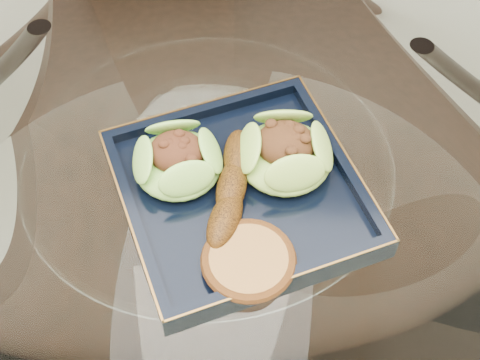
{
  "coord_description": "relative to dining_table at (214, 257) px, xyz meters",
  "views": [
    {
      "loc": [
        0.07,
        -0.46,
        1.42
      ],
      "look_at": [
        0.04,
        -0.01,
        0.8
      ],
      "focal_mm": 50.0,
      "sensor_mm": 36.0,
      "label": 1
    }
  ],
  "objects": [
    {
      "name": "crumb_patty",
      "position": [
        0.05,
        -0.11,
        0.19
      ],
      "size": [
        0.11,
        0.11,
        0.02
      ],
      "primitive_type": "cylinder",
      "rotation": [
        0.0,
        0.0,
        -0.22
      ],
      "color": "#AB6F39",
      "rests_on": "navy_plate"
    },
    {
      "name": "navy_plate",
      "position": [
        0.04,
        -0.01,
        0.17
      ],
      "size": [
        0.36,
        0.36,
        0.02
      ],
      "primitive_type": "cube",
      "rotation": [
        0.0,
        0.0,
        0.43
      ],
      "color": "black",
      "rests_on": "dining_table"
    },
    {
      "name": "lettuce_wrap_right",
      "position": [
        0.09,
        0.03,
        0.2
      ],
      "size": [
        0.14,
        0.14,
        0.04
      ],
      "primitive_type": "ellipsoid",
      "rotation": [
        0.0,
        0.0,
        -0.25
      ],
      "color": "#7AB033",
      "rests_on": "navy_plate"
    },
    {
      "name": "dining_chair",
      "position": [
        -0.05,
        0.43,
        -0.08
      ],
      "size": [
        0.51,
        0.51,
        0.93
      ],
      "rotation": [
        0.0,
        0.0,
        0.33
      ],
      "color": "#321A10",
      "rests_on": "ground"
    },
    {
      "name": "dining_table",
      "position": [
        0.0,
        0.0,
        0.0
      ],
      "size": [
        1.13,
        1.13,
        0.77
      ],
      "color": "white",
      "rests_on": "ground"
    },
    {
      "name": "roasted_plantain",
      "position": [
        0.03,
        -0.02,
        0.2
      ],
      "size": [
        0.05,
        0.16,
        0.03
      ],
      "primitive_type": "ellipsoid",
      "rotation": [
        0.0,
        0.0,
        1.48
      ],
      "color": "#593109",
      "rests_on": "navy_plate"
    },
    {
      "name": "lettuce_wrap_left",
      "position": [
        -0.04,
        0.01,
        0.2
      ],
      "size": [
        0.11,
        0.11,
        0.04
      ],
      "primitive_type": "ellipsoid",
      "rotation": [
        0.0,
        0.0,
        -0.11
      ],
      "color": "#63A530",
      "rests_on": "navy_plate"
    }
  ]
}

